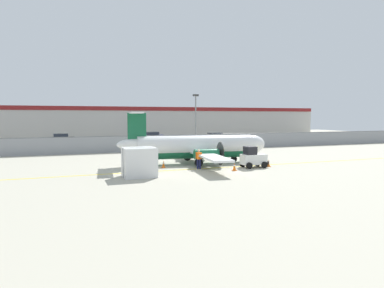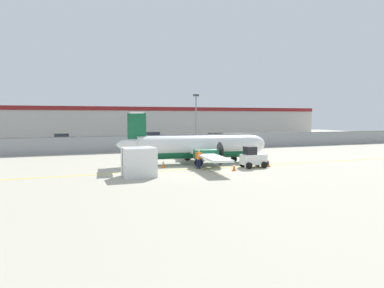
{
  "view_description": "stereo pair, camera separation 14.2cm",
  "coord_description": "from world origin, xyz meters",
  "px_view_note": "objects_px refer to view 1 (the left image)",
  "views": [
    {
      "loc": [
        -11.6,
        -25.26,
        4.53
      ],
      "look_at": [
        0.13,
        6.31,
        1.8
      ],
      "focal_mm": 32.0,
      "sensor_mm": 36.0,
      "label": 1
    },
    {
      "loc": [
        -11.47,
        -25.31,
        4.53
      ],
      "look_at": [
        0.13,
        6.31,
        1.8
      ],
      "focal_mm": 32.0,
      "sensor_mm": 36.0,
      "label": 2
    }
  ],
  "objects_px": {
    "commuter_airplane": "(198,147)",
    "cargo_container": "(139,162)",
    "traffic_cone_far_right": "(268,163)",
    "parked_car_1": "(126,142)",
    "traffic_cone_near_left": "(234,167)",
    "traffic_cone_far_left": "(163,164)",
    "parked_car_0": "(61,138)",
    "baggage_tug": "(253,158)",
    "apron_light_pole": "(196,118)",
    "ground_crew_worker": "(199,158)",
    "traffic_cone_near_right": "(210,156)",
    "parked_car_2": "(153,136)",
    "parked_car_3": "(215,137)"
  },
  "relations": [
    {
      "from": "traffic_cone_far_right",
      "to": "apron_light_pole",
      "type": "distance_m",
      "value": 14.42
    },
    {
      "from": "traffic_cone_near_right",
      "to": "traffic_cone_far_right",
      "type": "relative_size",
      "value": 1.0
    },
    {
      "from": "traffic_cone_far_right",
      "to": "parked_car_1",
      "type": "bearing_deg",
      "value": 111.15
    },
    {
      "from": "baggage_tug",
      "to": "cargo_container",
      "type": "relative_size",
      "value": 0.96
    },
    {
      "from": "baggage_tug",
      "to": "traffic_cone_near_left",
      "type": "relative_size",
      "value": 3.67
    },
    {
      "from": "traffic_cone_near_left",
      "to": "traffic_cone_far_right",
      "type": "height_order",
      "value": "same"
    },
    {
      "from": "parked_car_0",
      "to": "traffic_cone_far_left",
      "type": "bearing_deg",
      "value": -80.51
    },
    {
      "from": "parked_car_2",
      "to": "commuter_airplane",
      "type": "bearing_deg",
      "value": -101.54
    },
    {
      "from": "traffic_cone_near_left",
      "to": "traffic_cone_far_left",
      "type": "distance_m",
      "value": 6.29
    },
    {
      "from": "traffic_cone_far_left",
      "to": "parked_car_3",
      "type": "bearing_deg",
      "value": 56.9
    },
    {
      "from": "traffic_cone_far_left",
      "to": "traffic_cone_far_right",
      "type": "bearing_deg",
      "value": -16.04
    },
    {
      "from": "traffic_cone_near_left",
      "to": "commuter_airplane",
      "type": "bearing_deg",
      "value": 102.91
    },
    {
      "from": "commuter_airplane",
      "to": "traffic_cone_far_left",
      "type": "distance_m",
      "value": 4.43
    },
    {
      "from": "traffic_cone_near_right",
      "to": "traffic_cone_far_right",
      "type": "height_order",
      "value": "same"
    },
    {
      "from": "parked_car_2",
      "to": "traffic_cone_far_right",
      "type": "bearing_deg",
      "value": -92.32
    },
    {
      "from": "parked_car_0",
      "to": "parked_car_2",
      "type": "xyz_separation_m",
      "value": [
        15.6,
        0.62,
        0.0
      ]
    },
    {
      "from": "baggage_tug",
      "to": "traffic_cone_far_right",
      "type": "bearing_deg",
      "value": 2.39
    },
    {
      "from": "commuter_airplane",
      "to": "traffic_cone_near_right",
      "type": "distance_m",
      "value": 3.48
    },
    {
      "from": "cargo_container",
      "to": "traffic_cone_far_right",
      "type": "xyz_separation_m",
      "value": [
        12.02,
        1.15,
        -0.79
      ]
    },
    {
      "from": "parked_car_3",
      "to": "traffic_cone_near_right",
      "type": "bearing_deg",
      "value": -120.93
    },
    {
      "from": "commuter_airplane",
      "to": "traffic_cone_far_left",
      "type": "relative_size",
      "value": 25.12
    },
    {
      "from": "ground_crew_worker",
      "to": "cargo_container",
      "type": "distance_m",
      "value": 5.91
    },
    {
      "from": "traffic_cone_far_right",
      "to": "parked_car_2",
      "type": "distance_m",
      "value": 34.65
    },
    {
      "from": "traffic_cone_near_left",
      "to": "apron_light_pole",
      "type": "xyz_separation_m",
      "value": [
        2.2,
        14.77,
        3.99
      ]
    },
    {
      "from": "baggage_tug",
      "to": "traffic_cone_far_right",
      "type": "distance_m",
      "value": 1.71
    },
    {
      "from": "parked_car_3",
      "to": "apron_light_pole",
      "type": "height_order",
      "value": "apron_light_pole"
    },
    {
      "from": "baggage_tug",
      "to": "ground_crew_worker",
      "type": "distance_m",
      "value": 4.9
    },
    {
      "from": "traffic_cone_near_left",
      "to": "traffic_cone_near_right",
      "type": "relative_size",
      "value": 1.0
    },
    {
      "from": "apron_light_pole",
      "to": "parked_car_0",
      "type": "bearing_deg",
      "value": 128.39
    },
    {
      "from": "traffic_cone_far_left",
      "to": "parked_car_1",
      "type": "height_order",
      "value": "parked_car_1"
    },
    {
      "from": "traffic_cone_far_right",
      "to": "parked_car_2",
      "type": "height_order",
      "value": "parked_car_2"
    },
    {
      "from": "traffic_cone_near_left",
      "to": "baggage_tug",
      "type": "bearing_deg",
      "value": 22.74
    },
    {
      "from": "commuter_airplane",
      "to": "cargo_container",
      "type": "height_order",
      "value": "commuter_airplane"
    },
    {
      "from": "commuter_airplane",
      "to": "parked_car_0",
      "type": "height_order",
      "value": "commuter_airplane"
    },
    {
      "from": "cargo_container",
      "to": "apron_light_pole",
      "type": "bearing_deg",
      "value": 55.3
    },
    {
      "from": "parked_car_3",
      "to": "apron_light_pole",
      "type": "bearing_deg",
      "value": -128.09
    },
    {
      "from": "ground_crew_worker",
      "to": "traffic_cone_far_left",
      "type": "distance_m",
      "value": 3.26
    },
    {
      "from": "cargo_container",
      "to": "traffic_cone_near_left",
      "type": "xyz_separation_m",
      "value": [
        8.05,
        0.12,
        -0.79
      ]
    },
    {
      "from": "cargo_container",
      "to": "parked_car_2",
      "type": "xyz_separation_m",
      "value": [
        9.84,
        35.72,
        -0.21
      ]
    },
    {
      "from": "commuter_airplane",
      "to": "traffic_cone_far_left",
      "type": "height_order",
      "value": "commuter_airplane"
    },
    {
      "from": "baggage_tug",
      "to": "parked_car_1",
      "type": "height_order",
      "value": "baggage_tug"
    },
    {
      "from": "traffic_cone_near_left",
      "to": "parked_car_0",
      "type": "relative_size",
      "value": 0.15
    },
    {
      "from": "ground_crew_worker",
      "to": "parked_car_0",
      "type": "relative_size",
      "value": 0.39
    },
    {
      "from": "traffic_cone_near_right",
      "to": "traffic_cone_far_left",
      "type": "xyz_separation_m",
      "value": [
        -6.15,
        -3.94,
        0.0
      ]
    },
    {
      "from": "traffic_cone_near_left",
      "to": "parked_car_1",
      "type": "height_order",
      "value": "parked_car_1"
    },
    {
      "from": "ground_crew_worker",
      "to": "baggage_tug",
      "type": "bearing_deg",
      "value": -70.06
    },
    {
      "from": "commuter_airplane",
      "to": "cargo_container",
      "type": "relative_size",
      "value": 6.59
    },
    {
      "from": "cargo_container",
      "to": "parked_car_2",
      "type": "distance_m",
      "value": 37.05
    },
    {
      "from": "parked_car_2",
      "to": "apron_light_pole",
      "type": "relative_size",
      "value": 0.6
    },
    {
      "from": "traffic_cone_far_left",
      "to": "traffic_cone_near_right",
      "type": "bearing_deg",
      "value": 32.64
    }
  ]
}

